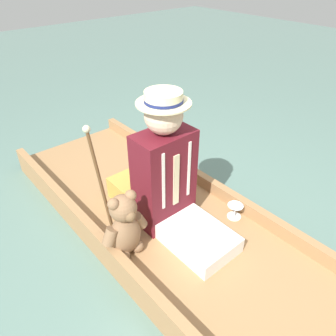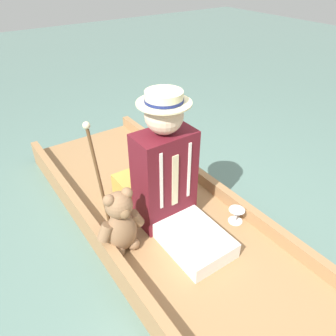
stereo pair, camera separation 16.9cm
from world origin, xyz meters
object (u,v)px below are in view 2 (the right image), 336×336
(teddy_bear, at_px, (121,223))
(wine_glass, at_px, (236,213))
(walking_cane, at_px, (98,176))
(seated_person, at_px, (171,178))

(teddy_bear, height_order, wine_glass, teddy_bear)
(teddy_bear, xyz_separation_m, walking_cane, (0.03, -0.18, 0.26))
(teddy_bear, relative_size, walking_cane, 0.57)
(seated_person, relative_size, teddy_bear, 2.06)
(walking_cane, bearing_deg, seated_person, 159.36)
(seated_person, height_order, walking_cane, seated_person)
(teddy_bear, height_order, walking_cane, walking_cane)
(walking_cane, bearing_deg, teddy_bear, 100.24)
(seated_person, distance_m, walking_cane, 0.45)
(teddy_bear, bearing_deg, wine_glass, 163.07)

